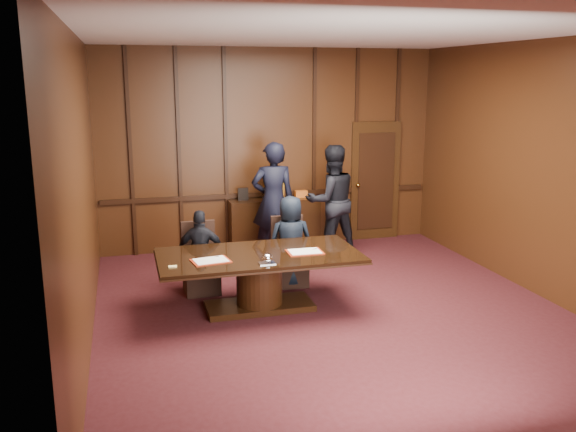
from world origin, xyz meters
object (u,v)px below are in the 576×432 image
at_px(sideboard, 274,222).
at_px(witness_right, 331,200).
at_px(signatory_left, 201,252).
at_px(signatory_right, 291,241).
at_px(conference_table, 259,272).
at_px(witness_left, 273,201).

relative_size(sideboard, witness_right, 0.84).
xyz_separation_m(signatory_left, witness_right, (2.40, 1.38, 0.35)).
distance_m(signatory_right, witness_right, 1.79).
relative_size(conference_table, witness_left, 1.33).
distance_m(signatory_left, signatory_right, 1.30).
relative_size(conference_table, signatory_left, 2.18).
bearing_deg(signatory_right, sideboard, -94.42).
bearing_deg(witness_left, signatory_right, 91.49).
xyz_separation_m(conference_table, signatory_left, (-0.65, 0.80, 0.09)).
bearing_deg(witness_right, sideboard, -41.01).
bearing_deg(sideboard, conference_table, -107.87).
bearing_deg(conference_table, signatory_right, 50.91).
bearing_deg(conference_table, witness_right, 51.23).
distance_m(witness_left, witness_right, 1.02).
xyz_separation_m(conference_table, signatory_right, (0.65, 0.80, 0.16)).
height_order(signatory_left, signatory_right, signatory_right).
bearing_deg(signatory_left, witness_left, -120.09).
relative_size(signatory_left, witness_right, 0.63).
relative_size(conference_table, signatory_right, 1.96).
distance_m(conference_table, witness_left, 2.36).
bearing_deg(sideboard, witness_right, -35.83).
height_order(signatory_left, witness_left, witness_left).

